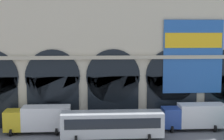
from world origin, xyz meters
TOP-DOWN VIEW (x-y plane):
  - ground_plane at (0.00, 0.00)m, footprint 200.00×200.00m
  - station_building at (0.05, 7.09)m, footprint 45.48×4.60m
  - box_truck_midwest at (-8.81, 2.79)m, footprint 7.50×2.91m
  - bus_center at (-0.49, -0.39)m, footprint 11.00×3.25m
  - box_truck_mideast at (9.60, 2.81)m, footprint 7.50×2.91m

SIDE VIEW (x-z plane):
  - ground_plane at x=0.00m, z-range 0.00..0.00m
  - box_truck_midwest at x=-8.81m, z-range 0.14..3.26m
  - box_truck_mideast at x=9.60m, z-range 0.14..3.26m
  - bus_center at x=-0.49m, z-range 0.23..3.33m
  - station_building at x=0.05m, z-range -0.36..20.04m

